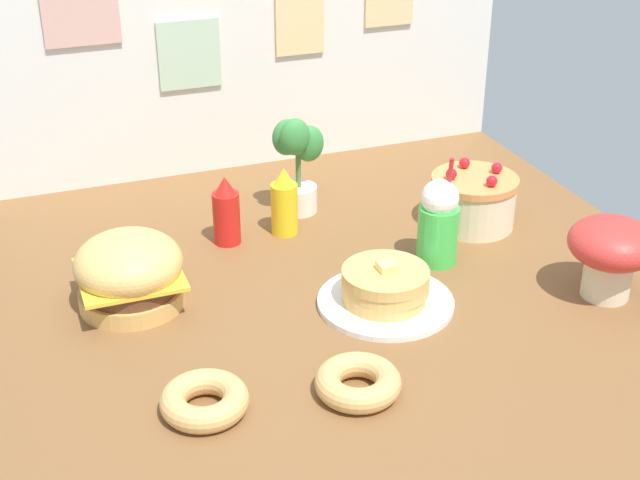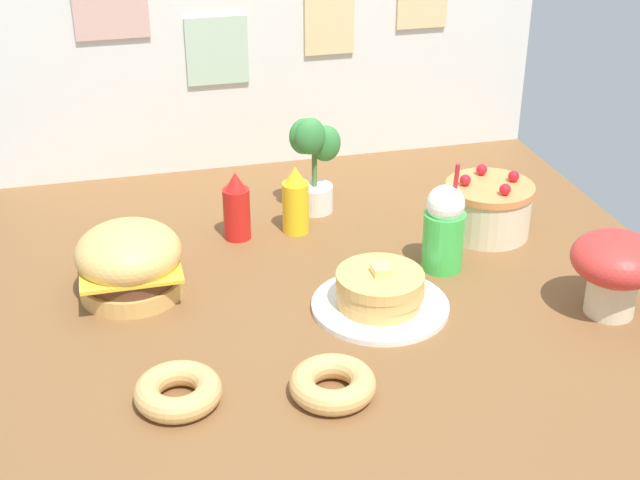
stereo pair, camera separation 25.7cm
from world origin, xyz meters
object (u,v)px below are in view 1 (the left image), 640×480
donut_chocolate (358,382)px  mushroom_stool (612,250)px  burger (129,272)px  donut_pink_glaze (204,400)px  cream_soda_cup (439,222)px  potted_plant (298,161)px  mustard_bottle (284,203)px  pancake_stack (385,290)px  ketchup_bottle (226,212)px  layer_cake (473,200)px

donut_chocolate → mushroom_stool: size_ratio=0.85×
burger → donut_pink_glaze: burger is taller
cream_soda_cup → potted_plant: (-0.28, 0.48, 0.05)m
potted_plant → mustard_bottle: bearing=-124.5°
pancake_stack → donut_chocolate: size_ratio=1.83×
burger → pancake_stack: bearing=-21.0°
mustard_bottle → potted_plant: size_ratio=0.66×
ketchup_bottle → cream_soda_cup: bearing=-31.4°
mushroom_stool → potted_plant: bearing=127.4°
pancake_stack → ketchup_bottle: ketchup_bottle is taller
donut_chocolate → mushroom_stool: mushroom_stool is taller
donut_chocolate → potted_plant: 1.03m
layer_cake → potted_plant: bearing=149.2°
potted_plant → mushroom_stool: size_ratio=1.39×
ketchup_bottle → donut_chocolate: bearing=-84.4°
mushroom_stool → pancake_stack: bearing=164.1°
burger → ketchup_bottle: ketchup_bottle is taller
pancake_stack → ketchup_bottle: size_ratio=1.70×
burger → mustard_bottle: mustard_bottle is taller
pancake_stack → cream_soda_cup: (0.25, 0.18, 0.08)m
donut_chocolate → potted_plant: (0.20, 1.00, 0.15)m
cream_soda_cup → ketchup_bottle: bearing=148.6°
donut_pink_glaze → donut_chocolate: bearing=-9.7°
pancake_stack → donut_pink_glaze: (-0.59, -0.28, -0.01)m
ketchup_bottle → cream_soda_cup: cream_soda_cup is taller
cream_soda_cup → mushroom_stool: 0.50m
pancake_stack → mustard_bottle: 0.53m
ketchup_bottle → donut_pink_glaze: 0.85m
layer_cake → donut_pink_glaze: size_ratio=1.34×
pancake_stack → donut_chocolate: (-0.23, -0.34, -0.01)m
pancake_stack → layer_cake: (0.47, 0.36, 0.04)m
donut_pink_glaze → mushroom_stool: 1.20m
pancake_stack → layer_cake: size_ratio=1.36×
mustard_bottle → ketchup_bottle: bearing=179.6°
donut_pink_glaze → cream_soda_cup: bearing=28.8°
pancake_stack → ketchup_bottle: 0.61m
burger → potted_plant: potted_plant is taller
pancake_stack → mustard_bottle: bearing=103.0°
layer_cake → donut_pink_glaze: bearing=-148.9°
pancake_stack → potted_plant: size_ratio=1.11×
cream_soda_cup → potted_plant: size_ratio=0.98×
donut_chocolate → potted_plant: size_ratio=0.61×
burger → cream_soda_cup: cream_soda_cup is taller
mustard_bottle → mushroom_stool: bearing=-43.6°
pancake_stack → cream_soda_cup: bearing=35.2°
donut_pink_glaze → mustard_bottle: bearing=59.8°
donut_pink_glaze → mushroom_stool: size_ratio=0.85×
burger → mushroom_stool: bearing=-18.6°
donut_chocolate → potted_plant: potted_plant is taller
donut_chocolate → pancake_stack: bearing=56.7°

